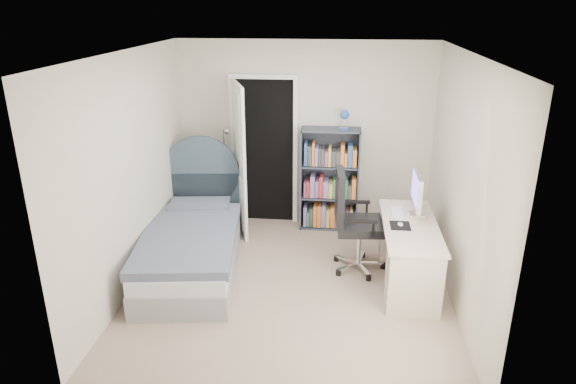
# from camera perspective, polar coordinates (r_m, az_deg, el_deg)

# --- Properties ---
(room_shell) EXTENTS (3.50, 3.70, 2.60)m
(room_shell) POSITION_cam_1_polar(r_m,az_deg,el_deg) (5.25, 0.39, 1.48)
(room_shell) COLOR gray
(room_shell) RESTS_ON ground
(door) EXTENTS (0.92, 0.79, 2.06)m
(door) POSITION_cam_1_polar(r_m,az_deg,el_deg) (6.85, -4.40, 4.14)
(door) COLOR black
(door) RESTS_ON ground
(bed) EXTENTS (1.28, 2.28, 1.34)m
(bed) POSITION_cam_1_polar(r_m,az_deg,el_deg) (6.13, -10.53, -5.57)
(bed) COLOR gray
(bed) RESTS_ON ground
(nightstand) EXTENTS (0.41, 0.41, 0.60)m
(nightstand) POSITION_cam_1_polar(r_m,az_deg,el_deg) (7.13, -8.29, -0.80)
(nightstand) COLOR tan
(nightstand) RESTS_ON ground
(floor_lamp) EXTENTS (0.20, 0.20, 1.37)m
(floor_lamp) POSITION_cam_1_polar(r_m,az_deg,el_deg) (7.15, -6.79, 0.75)
(floor_lamp) COLOR silver
(floor_lamp) RESTS_ON ground
(bookcase) EXTENTS (0.78, 0.33, 1.65)m
(bookcase) POSITION_cam_1_polar(r_m,az_deg,el_deg) (6.97, 4.66, 0.90)
(bookcase) COLOR #3B4151
(bookcase) RESTS_ON ground
(desk) EXTENTS (0.58, 1.45, 1.19)m
(desk) POSITION_cam_1_polar(r_m,az_deg,el_deg) (5.81, 13.22, -6.34)
(desk) COLOR beige
(desk) RESTS_ON ground
(office_chair) EXTENTS (0.63, 0.64, 1.20)m
(office_chair) POSITION_cam_1_polar(r_m,az_deg,el_deg) (5.87, 7.09, -2.72)
(office_chair) COLOR silver
(office_chair) RESTS_ON ground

